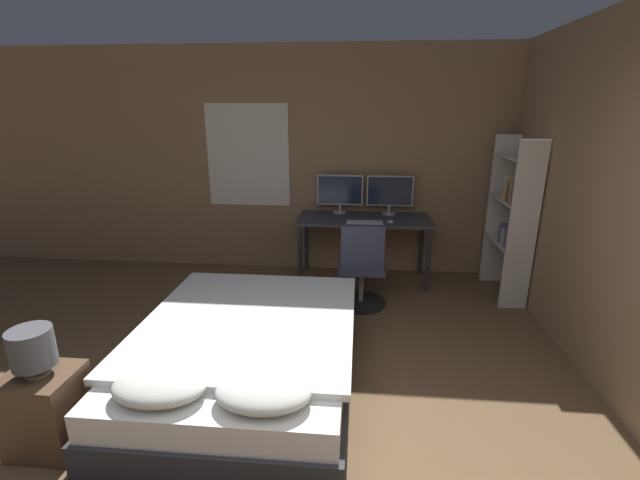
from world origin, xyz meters
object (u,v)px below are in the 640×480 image
Objects in this scene: bed at (247,353)px; computer_mouse at (391,222)px; nightstand at (46,410)px; bedside_lamp at (32,348)px; monitor_right at (390,192)px; bookshelf at (514,213)px; office_chair at (362,273)px; keyboard at (364,222)px; desk at (364,226)px; monitor_left at (340,191)px.

computer_mouse is (1.17, 1.85, 0.56)m from bed.
computer_mouse is at bearing 49.84° from nightstand.
bedside_lamp is at bearing 180.00° from nightstand.
monitor_right is 1.37m from bookshelf.
computer_mouse is 1.27m from bookshelf.
keyboard is at bearing 87.80° from office_chair.
bookshelf is (1.55, -0.32, 0.27)m from desk.
desk is (0.88, 2.07, 0.45)m from bed.
nightstand is 1.75× the size of bedside_lamp.
desk is 1.67× the size of office_chair.
bedside_lamp is (-1.03, -0.76, 0.45)m from bed.
bookshelf is (1.55, -0.10, 0.17)m from keyboard.
bookshelf is at bearing 35.97° from nightstand.
office_chair reaches higher than desk.
bedside_lamp is at bearing -125.81° from monitor_right.
keyboard reaches higher than desk.
keyboard is at bearing 176.36° from bookshelf.
bedside_lamp is 0.17× the size of bookshelf.
bookshelf is at bearing -11.77° from desk.
desk reaches higher than nightstand.
desk is (1.91, 2.83, 0.43)m from nightstand.
nightstand is at bearing -124.02° from desk.
nightstand is 0.33× the size of desk.
bed is 2.26m from computer_mouse.
bedside_lamp is 0.73× the size of keyboard.
desk is (1.91, 2.83, 0.00)m from bedside_lamp.
bed is 7.05× the size of bedside_lamp.
bed is 3.76× the size of monitor_left.
computer_mouse is (2.20, 2.61, 0.11)m from bedside_lamp.
monitor_right reaches higher than office_chair.
monitor_right is 7.78× the size of computer_mouse.
office_chair is (-0.31, -0.49, -0.42)m from computer_mouse.
keyboard is at bearing 180.00° from computer_mouse.
bed is at bearing -115.42° from keyboard.
nightstand is 3.85m from monitor_right.
computer_mouse is at bearing -37.63° from monitor_left.
office_chair is at bearing -73.70° from monitor_left.
monitor_right is at bearing 56.76° from keyboard.
keyboard is (-0.30, -0.45, -0.25)m from monitor_right.
bedside_lamp is 4.15× the size of computer_mouse.
computer_mouse is at bearing -90.77° from monitor_right.
monitor_left reaches higher than bedside_lamp.
computer_mouse is at bearing 58.05° from office_chair.
monitor_right is at bearing 0.00° from monitor_left.
monitor_right is at bearing 89.23° from computer_mouse.
bookshelf reaches higher than computer_mouse.
bookshelf reaches higher than bedside_lamp.
monitor_left reaches higher than nightstand.
bed is 2.24× the size of office_chair.
desk is 0.78m from office_chair.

